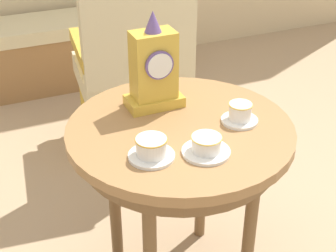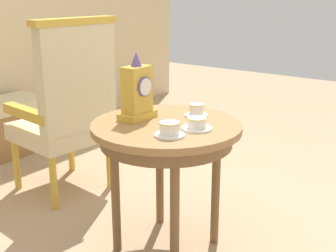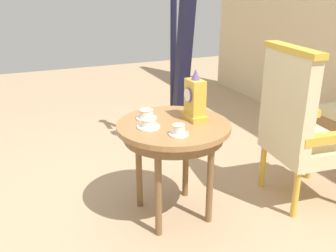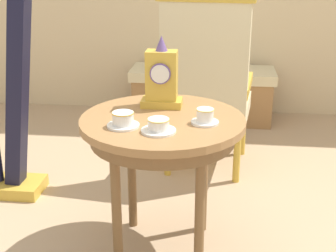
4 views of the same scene
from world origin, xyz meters
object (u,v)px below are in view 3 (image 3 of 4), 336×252
side_table (173,135)px  harp (179,81)px  armchair (299,124)px  mantel_clock (195,99)px  teacup_left (146,115)px  teacup_right (148,124)px  teacup_center (179,130)px

side_table → harp: 1.03m
armchair → mantel_clock: bearing=-104.3°
teacup_left → mantel_clock: size_ratio=0.41×
armchair → harp: 1.16m
teacup_right → teacup_center: 0.22m
teacup_center → mantel_clock: mantel_clock is taller
teacup_center → mantel_clock: (-0.21, 0.21, 0.11)m
teacup_left → side_table: bearing=40.7°
teacup_center → armchair: 0.95m
teacup_left → teacup_right: size_ratio=0.95×
armchair → harp: bearing=-158.4°
teacup_right → teacup_left: bearing=164.5°
teacup_left → teacup_right: 0.16m
mantel_clock → harp: bearing=161.2°
teacup_center → teacup_right: bearing=-146.4°
mantel_clock → side_table: bearing=-81.6°
side_table → mantel_clock: 0.27m
armchair → harp: harp is taller
teacup_center → mantel_clock: size_ratio=0.36×
side_table → teacup_right: size_ratio=5.11×
teacup_right → harp: (-0.92, 0.64, -0.01)m
teacup_left → harp: bearing=142.1°
teacup_center → harp: bearing=155.0°
side_table → teacup_left: size_ratio=5.36×
teacup_left → teacup_right: teacup_left is taller
mantel_clock → armchair: (0.19, 0.73, -0.22)m
side_table → harp: harp is taller
side_table → armchair: 0.91m
side_table → teacup_left: (-0.15, -0.13, 0.11)m
mantel_clock → teacup_left: bearing=-113.5°
teacup_left → mantel_clock: 0.33m
teacup_center → teacup_left: bearing=-166.9°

